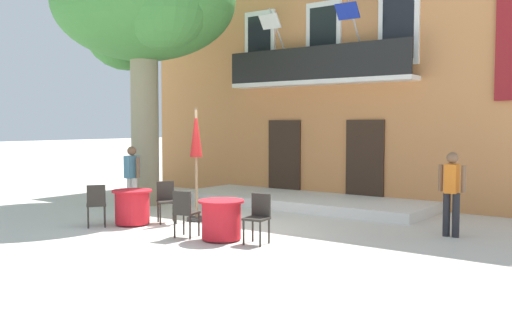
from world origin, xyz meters
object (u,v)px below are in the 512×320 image
cafe_chair_near_tree_1 (166,199)px  pedestrian_near_entrance (452,189)px  cafe_chair_near_tree_0 (96,202)px  cafe_chair_middle_1 (258,215)px  cafe_table_middle (221,220)px  cafe_umbrella (196,147)px  cafe_chair_middle_0 (185,210)px  plane_tree (143,10)px  cafe_table_near_tree (132,207)px  pedestrian_mid_plaza (132,175)px

cafe_chair_near_tree_1 → pedestrian_near_entrance: size_ratio=0.55×
cafe_chair_near_tree_0 → cafe_chair_near_tree_1: same height
cafe_chair_near_tree_0 → cafe_chair_middle_1: 3.79m
cafe_table_middle → cafe_chair_near_tree_0: bearing=-169.6°
cafe_table_middle → pedestrian_near_entrance: size_ratio=0.52×
cafe_chair_middle_1 → cafe_umbrella: (-2.56, 1.14, 1.14)m
pedestrian_near_entrance → cafe_chair_middle_0: bearing=-142.6°
plane_tree → cafe_table_near_tree: (2.14, -2.33, -4.85)m
plane_tree → cafe_umbrella: (2.91, -1.11, -3.57)m
cafe_table_near_tree → cafe_table_middle: same height
cafe_chair_near_tree_1 → cafe_chair_middle_0: size_ratio=1.00×
pedestrian_mid_plaza → cafe_chair_near_tree_0: bearing=-60.7°
cafe_chair_near_tree_1 → cafe_chair_middle_1: size_ratio=1.00×
cafe_table_near_tree → cafe_chair_middle_0: size_ratio=0.95×
cafe_chair_near_tree_1 → cafe_table_near_tree: bearing=-120.0°
cafe_chair_near_tree_1 → cafe_umbrella: cafe_umbrella is taller
cafe_chair_near_tree_0 → cafe_chair_middle_0: bearing=7.6°
cafe_chair_near_tree_1 → cafe_table_middle: cafe_chair_near_tree_1 is taller
plane_tree → cafe_chair_near_tree_0: plane_tree is taller
cafe_table_middle → pedestrian_near_entrance: (3.38, 2.89, 0.54)m
cafe_umbrella → pedestrian_mid_plaza: size_ratio=1.57×
cafe_chair_near_tree_0 → cafe_chair_middle_0: (2.28, 0.30, 0.00)m
cafe_chair_middle_1 → pedestrian_mid_plaza: 4.97m
plane_tree → pedestrian_mid_plaza: 4.49m
cafe_chair_middle_1 → pedestrian_mid_plaza: size_ratio=0.56×
plane_tree → pedestrian_mid_plaza: (0.67, -1.04, -4.32)m
cafe_chair_middle_0 → pedestrian_near_entrance: 5.17m
cafe_chair_middle_1 → cafe_table_middle: bearing=-166.5°
pedestrian_near_entrance → pedestrian_mid_plaza: pedestrian_near_entrance is taller
cafe_chair_near_tree_0 → cafe_chair_middle_0: size_ratio=1.00×
cafe_chair_near_tree_0 → cafe_table_near_tree: bearing=58.7°
plane_tree → pedestrian_near_entrance: plane_tree is taller
cafe_table_near_tree → cafe_chair_near_tree_1: cafe_chair_near_tree_1 is taller
plane_tree → cafe_chair_near_tree_1: 5.60m
cafe_chair_middle_0 → pedestrian_mid_plaza: pedestrian_mid_plaza is taller
cafe_chair_near_tree_1 → cafe_chair_middle_1: 3.01m
cafe_chair_near_tree_0 → pedestrian_near_entrance: bearing=28.4°
cafe_chair_middle_0 → plane_tree: bearing=146.5°
cafe_table_near_tree → cafe_chair_near_tree_0: bearing=-121.3°
cafe_chair_near_tree_1 → cafe_umbrella: 1.33m
plane_tree → cafe_chair_near_tree_0: 5.84m
cafe_chair_middle_1 → pedestrian_mid_plaza: bearing=165.8°
cafe_umbrella → pedestrian_near_entrance: size_ratio=1.55×
cafe_chair_near_tree_0 → cafe_chair_middle_1: (3.72, 0.72, 0.00)m
cafe_chair_near_tree_1 → pedestrian_near_entrance: bearing=20.9°
cafe_chair_middle_0 → pedestrian_mid_plaza: 3.75m
cafe_table_near_tree → cafe_table_middle: 2.60m
cafe_table_middle → plane_tree: bearing=152.9°
plane_tree → cafe_chair_near_tree_0: size_ratio=7.62×
cafe_chair_middle_0 → pedestrian_near_entrance: size_ratio=0.55×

